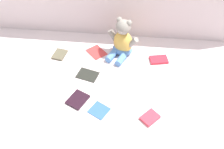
# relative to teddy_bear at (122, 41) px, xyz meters

# --- Properties ---
(ground_plane) EXTENTS (3.20, 3.20, 0.00)m
(ground_plane) POSITION_rel_teddy_bear_xyz_m (-0.06, -0.20, -0.10)
(ground_plane) COLOR silver
(teddy_bear) EXTENTS (0.21, 0.22, 0.26)m
(teddy_bear) POSITION_rel_teddy_bear_xyz_m (0.00, 0.00, 0.00)
(teddy_bear) COLOR #E5B24C
(teddy_bear) RESTS_ON ground_plane
(book_case_0) EXTENTS (0.13, 0.10, 0.02)m
(book_case_0) POSITION_rel_teddy_bear_xyz_m (0.24, -0.05, -0.09)
(book_case_0) COLOR red
(book_case_0) RESTS_ON ground_plane
(book_case_1) EXTENTS (0.13, 0.14, 0.01)m
(book_case_1) POSITION_rel_teddy_bear_xyz_m (-0.22, -0.43, -0.09)
(book_case_1) COLOR black
(book_case_1) RESTS_ON ground_plane
(book_case_2) EXTENTS (0.16, 0.16, 0.01)m
(book_case_2) POSITION_rel_teddy_bear_xyz_m (-0.17, -0.01, -0.09)
(book_case_2) COLOR #C83736
(book_case_2) RESTS_ON ground_plane
(book_case_3) EXTENTS (0.13, 0.13, 0.01)m
(book_case_3) POSITION_rel_teddy_bear_xyz_m (-0.09, -0.48, -0.09)
(book_case_3) COLOR #3563A4
(book_case_3) RESTS_ON ground_plane
(book_case_4) EXTENTS (0.12, 0.12, 0.02)m
(book_case_4) POSITION_rel_teddy_bear_xyz_m (0.19, -0.51, -0.09)
(book_case_4) COLOR #D53344
(book_case_4) RESTS_ON ground_plane
(book_case_5) EXTENTS (0.09, 0.11, 0.01)m
(book_case_5) POSITION_rel_teddy_bear_xyz_m (-0.41, -0.07, -0.09)
(book_case_5) COLOR brown
(book_case_5) RESTS_ON ground_plane
(book_case_6) EXTENTS (0.15, 0.12, 0.01)m
(book_case_6) POSITION_rel_teddy_bear_xyz_m (-0.20, -0.23, -0.09)
(book_case_6) COLOR #252621
(book_case_6) RESTS_ON ground_plane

